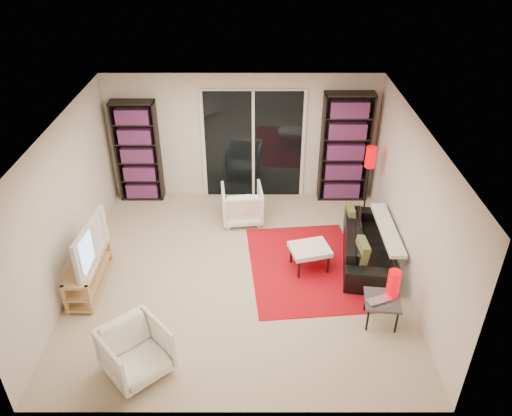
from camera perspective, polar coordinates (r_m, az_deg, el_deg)
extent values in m
plane|color=#C6B795|center=(7.86, -1.84, -7.37)|extent=(5.00, 5.00, 0.00)
cube|color=beige|center=(9.38, -1.54, 8.12)|extent=(5.00, 0.02, 2.40)
cube|color=beige|center=(5.20, -2.84, -14.47)|extent=(5.00, 0.02, 2.40)
cube|color=beige|center=(7.67, -21.01, 0.09)|extent=(0.02, 5.00, 2.40)
cube|color=beige|center=(7.50, 17.45, 0.10)|extent=(0.02, 5.00, 2.40)
cube|color=white|center=(6.61, -2.19, 8.99)|extent=(5.00, 5.00, 0.02)
cube|color=white|center=(9.41, -0.31, 7.21)|extent=(1.92, 0.06, 2.16)
cube|color=black|center=(9.38, -0.31, 7.13)|extent=(1.80, 0.02, 2.10)
cube|color=white|center=(9.37, -0.31, 7.10)|extent=(0.05, 0.02, 2.10)
cube|color=black|center=(9.58, -13.35, 6.29)|extent=(0.80, 0.30, 1.95)
cube|color=maroon|center=(9.57, -13.38, 6.24)|extent=(0.70, 0.22, 1.85)
cube|color=black|center=(9.44, 10.14, 6.78)|extent=(0.90, 0.30, 2.10)
cube|color=maroon|center=(9.42, 10.15, 6.72)|extent=(0.80, 0.22, 2.00)
cube|color=tan|center=(7.70, -18.83, -5.81)|extent=(0.39, 1.22, 0.04)
cube|color=tan|center=(7.83, -18.54, -7.15)|extent=(0.39, 1.22, 0.03)
cube|color=tan|center=(7.95, -18.31, -8.22)|extent=(0.39, 1.22, 0.04)
cube|color=tan|center=(7.48, -20.96, -9.81)|extent=(0.05, 0.05, 0.50)
cube|color=tan|center=(8.31, -18.56, -4.67)|extent=(0.05, 0.05, 0.50)
cube|color=tan|center=(7.37, -18.52, -9.96)|extent=(0.05, 0.05, 0.50)
cube|color=tan|center=(8.21, -16.36, -4.72)|extent=(0.05, 0.05, 0.50)
imported|color=black|center=(7.50, -19.11, -3.80)|extent=(0.26, 1.09, 0.62)
cube|color=red|center=(7.99, 5.52, -6.70)|extent=(1.87, 2.40, 0.01)
imported|color=black|center=(8.19, 12.70, -3.97)|extent=(1.03, 2.01, 0.56)
imported|color=white|center=(8.91, -1.60, 0.45)|extent=(0.78, 0.80, 0.66)
imported|color=white|center=(6.40, -13.58, -15.65)|extent=(1.01, 1.02, 0.66)
cube|color=white|center=(7.77, 6.18, -4.72)|extent=(0.69, 0.61, 0.08)
cylinder|color=black|center=(7.68, 4.93, -7.01)|extent=(0.04, 0.04, 0.32)
cylinder|color=black|center=(7.97, 4.03, -5.34)|extent=(0.04, 0.04, 0.32)
cylinder|color=black|center=(7.83, 8.21, -6.43)|extent=(0.04, 0.04, 0.32)
cylinder|color=black|center=(8.11, 7.21, -4.81)|extent=(0.04, 0.04, 0.32)
cube|color=#404045|center=(7.01, 14.27, -10.18)|extent=(0.53, 0.53, 0.04)
cylinder|color=black|center=(6.98, 12.64, -12.32)|extent=(0.03, 0.03, 0.38)
cylinder|color=black|center=(7.25, 12.44, -10.25)|extent=(0.03, 0.03, 0.38)
cylinder|color=black|center=(7.03, 15.76, -12.42)|extent=(0.03, 0.03, 0.38)
cylinder|color=black|center=(7.31, 15.42, -10.37)|extent=(0.03, 0.03, 0.38)
imported|color=silver|center=(6.93, 14.17, -10.41)|extent=(0.41, 0.34, 0.03)
cylinder|color=#C90007|center=(6.99, 15.44, -8.27)|extent=(0.17, 0.17, 0.39)
cylinder|color=black|center=(9.41, 12.14, -0.75)|extent=(0.21, 0.21, 0.03)
cylinder|color=black|center=(9.15, 12.48, 1.90)|extent=(0.03, 0.03, 1.04)
cylinder|color=#C90007|center=(8.84, 12.98, 5.69)|extent=(0.19, 0.19, 0.37)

